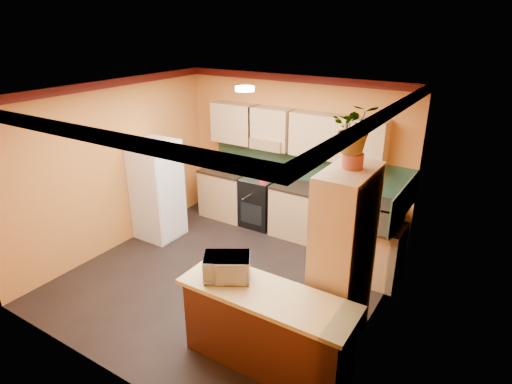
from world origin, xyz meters
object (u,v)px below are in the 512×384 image
base_cabinets_back (290,210)px  fridge (157,190)px  stove (260,202)px  breakfast_bar (266,331)px  pantry (342,258)px  microwave (227,267)px

base_cabinets_back → fridge: fridge is taller
base_cabinets_back → stove: stove is taller
breakfast_bar → pantry: bearing=60.9°
fridge → pantry: pantry is taller
base_cabinets_back → stove: bearing=-180.0°
fridge → pantry: 3.69m
stove → fridge: bearing=-134.5°
base_cabinets_back → fridge: size_ratio=2.15×
fridge → breakfast_bar: fridge is taller
pantry → breakfast_bar: size_ratio=1.17×
microwave → pantry: bearing=9.6°
base_cabinets_back → pantry: 2.74m
base_cabinets_back → fridge: 2.31m
pantry → breakfast_bar: pantry is taller
base_cabinets_back → stove: (-0.62, -0.00, 0.02)m
fridge → breakfast_bar: 3.54m
fridge → pantry: size_ratio=0.81×
microwave → breakfast_bar: bearing=-31.7°
base_cabinets_back → breakfast_bar: bearing=-66.8°
base_cabinets_back → microwave: microwave is taller
pantry → breakfast_bar: bearing=-119.1°
base_cabinets_back → stove: 0.63m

